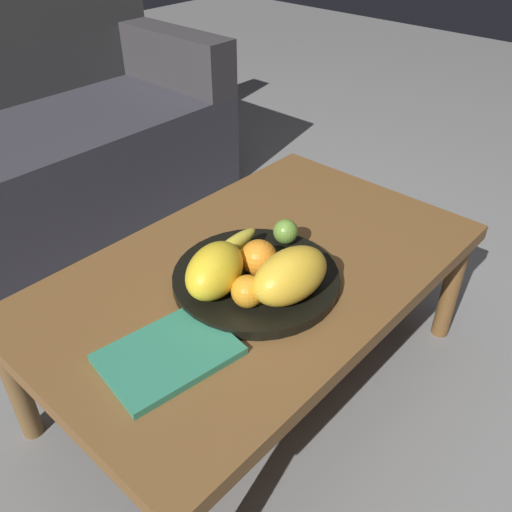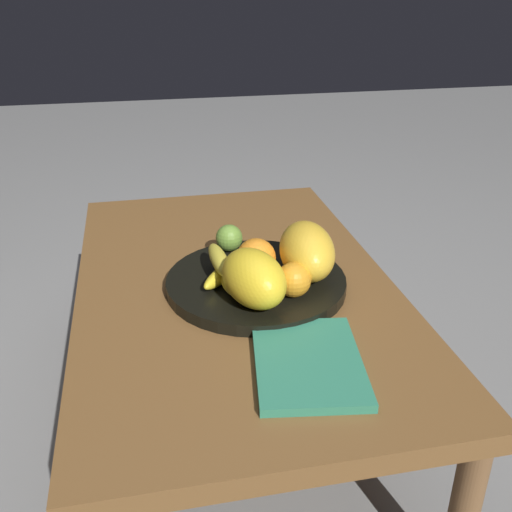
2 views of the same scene
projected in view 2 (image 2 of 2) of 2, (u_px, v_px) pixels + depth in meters
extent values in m
plane|color=gray|center=(237.00, 416.00, 1.44)|extent=(8.00, 8.00, 0.00)
cube|color=brown|center=(235.00, 288.00, 1.29)|extent=(1.10, 0.67, 0.04)
cylinder|color=brown|center=(299.00, 255.00, 1.87)|extent=(0.05, 0.05, 0.34)
cylinder|color=brown|center=(110.00, 272.00, 1.76)|extent=(0.05, 0.05, 0.34)
cylinder|color=black|center=(256.00, 283.00, 1.24)|extent=(0.38, 0.38, 0.03)
ellipsoid|color=yellow|center=(254.00, 278.00, 1.12)|extent=(0.19, 0.15, 0.11)
ellipsoid|color=yellow|center=(307.00, 251.00, 1.22)|extent=(0.20, 0.13, 0.11)
sphere|color=orange|center=(256.00, 258.00, 1.22)|extent=(0.08, 0.08, 0.08)
sphere|color=orange|center=(294.00, 280.00, 1.15)|extent=(0.07, 0.07, 0.07)
sphere|color=olive|center=(229.00, 238.00, 1.34)|extent=(0.06, 0.06, 0.06)
ellipsoid|color=yellow|center=(225.00, 273.00, 1.22)|extent=(0.14, 0.12, 0.03)
ellipsoid|color=yellow|center=(227.00, 276.00, 1.20)|extent=(0.15, 0.03, 0.03)
ellipsoid|color=gold|center=(219.00, 260.00, 1.21)|extent=(0.15, 0.04, 0.03)
cube|color=#338868|center=(308.00, 362.00, 1.00)|extent=(0.27, 0.22, 0.02)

